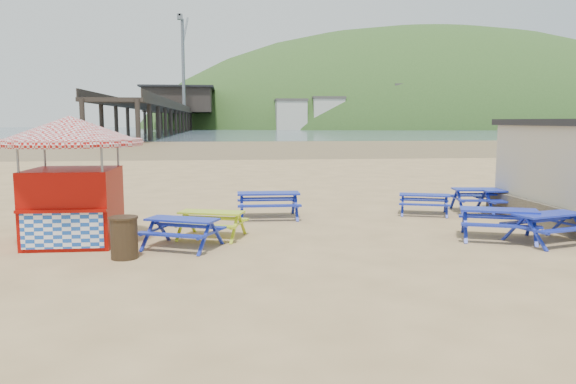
{
  "coord_description": "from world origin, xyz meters",
  "views": [
    {
      "loc": [
        -2.24,
        -14.86,
        3.09
      ],
      "look_at": [
        -0.43,
        1.5,
        1.0
      ],
      "focal_mm": 35.0,
      "sensor_mm": 36.0,
      "label": 1
    }
  ],
  "objects": [
    {
      "name": "sea",
      "position": [
        0.0,
        170.0,
        0.01
      ],
      "size": [
        400.0,
        400.0,
        0.0
      ],
      "primitive_type": "plane",
      "color": "#42525E",
      "rests_on": "ground"
    },
    {
      "name": "picnic_table_blue_d",
      "position": [
        -3.33,
        -1.2,
        0.37
      ],
      "size": [
        2.16,
        1.99,
        0.73
      ],
      "rotation": [
        0.0,
        0.0,
        -0.42
      ],
      "color": "#0F1A95",
      "rests_on": "ground"
    },
    {
      "name": "ground",
      "position": [
        0.0,
        0.0,
        0.0
      ],
      "size": [
        400.0,
        400.0,
        0.0
      ],
      "primitive_type": "plane",
      "color": "tan",
      "rests_on": "ground"
    },
    {
      "name": "picnic_table_blue_f",
      "position": [
        5.87,
        -1.65,
        0.38
      ],
      "size": [
        2.17,
        1.94,
        0.76
      ],
      "rotation": [
        0.0,
        0.0,
        0.3
      ],
      "color": "#0F1A95",
      "rests_on": "ground"
    },
    {
      "name": "picnic_table_blue_g",
      "position": [
        6.41,
        3.25,
        0.4
      ],
      "size": [
        2.08,
        1.75,
        0.8
      ],
      "rotation": [
        0.0,
        0.0,
        -0.12
      ],
      "color": "#0F1A95",
      "rests_on": "ground"
    },
    {
      "name": "litter_bin",
      "position": [
        -4.55,
        -2.13,
        0.49
      ],
      "size": [
        0.65,
        0.65,
        0.96
      ],
      "color": "#362C17",
      "rests_on": "ground"
    },
    {
      "name": "picnic_table_blue_e",
      "position": [
        4.82,
        -1.11,
        0.4
      ],
      "size": [
        2.34,
        2.13,
        0.81
      ],
      "rotation": [
        0.0,
        0.0,
        -0.36
      ],
      "color": "#0F1A95",
      "rests_on": "ground"
    },
    {
      "name": "headland_town",
      "position": [
        90.0,
        229.68,
        -9.91
      ],
      "size": [
        264.0,
        144.0,
        108.0
      ],
      "color": "#2D4C1E",
      "rests_on": "ground"
    },
    {
      "name": "picnic_table_yellow",
      "position": [
        -2.65,
        -0.06,
        0.36
      ],
      "size": [
        2.03,
        1.82,
        0.71
      ],
      "rotation": [
        0.0,
        0.0,
        -0.31
      ],
      "color": "#A5BD15",
      "rests_on": "ground"
    },
    {
      "name": "picnic_table_blue_a",
      "position": [
        -0.92,
        2.83,
        0.41
      ],
      "size": [
        2.0,
        1.62,
        0.83
      ],
      "rotation": [
        0.0,
        0.0,
        -0.02
      ],
      "color": "#0F1A95",
      "rests_on": "ground"
    },
    {
      "name": "ice_cream_kiosk",
      "position": [
        -6.09,
        -0.34,
        2.03
      ],
      "size": [
        3.64,
        3.64,
        3.22
      ],
      "rotation": [
        0.0,
        0.0,
        -0.01
      ],
      "color": "#950803",
      "rests_on": "ground"
    },
    {
      "name": "picnic_table_blue_c",
      "position": [
        7.23,
        2.91,
        0.4
      ],
      "size": [
        1.97,
        1.62,
        0.8
      ],
      "rotation": [
        0.0,
        0.0,
        -0.04
      ],
      "color": "#0F1A95",
      "rests_on": "ground"
    },
    {
      "name": "picnic_table_blue_b",
      "position": [
        4.27,
        2.93,
        0.34
      ],
      "size": [
        1.95,
        1.75,
        0.68
      ],
      "rotation": [
        0.0,
        0.0,
        -0.32
      ],
      "color": "#0F1A95",
      "rests_on": "ground"
    },
    {
      "name": "wet_sand",
      "position": [
        0.0,
        55.0,
        0.0
      ],
      "size": [
        400.0,
        400.0,
        0.0
      ],
      "primitive_type": "plane",
      "color": "olive",
      "rests_on": "ground"
    },
    {
      "name": "pier",
      "position": [
        -17.99,
        178.23,
        5.46
      ],
      "size": [
        24.0,
        220.0,
        39.29
      ],
      "color": "black",
      "rests_on": "ground"
    }
  ]
}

